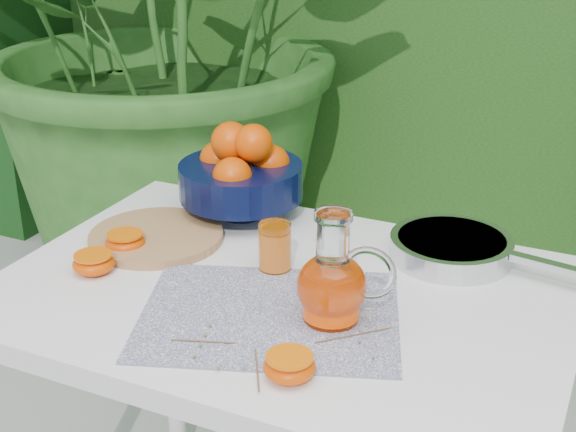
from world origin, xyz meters
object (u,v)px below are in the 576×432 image
at_px(cutting_board, 156,237).
at_px(juice_pitcher, 333,283).
at_px(fruit_bowl, 241,173).
at_px(white_table, 283,327).
at_px(saute_pan, 453,247).

distance_m(cutting_board, juice_pitcher, 0.46).
bearing_deg(cutting_board, fruit_bowl, 63.89).
height_order(white_table, fruit_bowl, fruit_bowl).
bearing_deg(saute_pan, white_table, -135.16).
distance_m(white_table, juice_pitcher, 0.20).
height_order(white_table, cutting_board, cutting_board).
bearing_deg(juice_pitcher, cutting_board, 162.26).
distance_m(white_table, fruit_bowl, 0.38).
height_order(cutting_board, juice_pitcher, juice_pitcher).
distance_m(fruit_bowl, juice_pitcher, 0.47).
distance_m(white_table, cutting_board, 0.33).
relative_size(fruit_bowl, juice_pitcher, 1.65).
xyz_separation_m(fruit_bowl, juice_pitcher, (0.34, -0.33, -0.03)).
distance_m(fruit_bowl, saute_pan, 0.47).
bearing_deg(fruit_bowl, juice_pitcher, -44.00).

